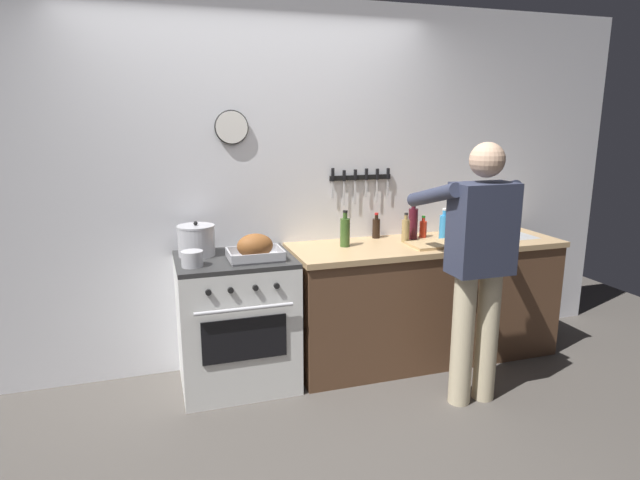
# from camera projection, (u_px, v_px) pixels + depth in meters

# --- Properties ---
(ground_plane) EXTENTS (8.00, 8.00, 0.00)m
(ground_plane) POSITION_uv_depth(u_px,v_px,m) (310.00, 461.00, 2.86)
(ground_plane) COLOR #4C4742
(wall_back) EXTENTS (6.00, 0.13, 2.60)m
(wall_back) POSITION_uv_depth(u_px,v_px,m) (255.00, 189.00, 3.82)
(wall_back) COLOR silver
(wall_back) RESTS_ON ground
(counter_block) EXTENTS (2.03, 0.65, 0.90)m
(counter_block) POSITION_uv_depth(u_px,v_px,m) (425.00, 299.00, 4.04)
(counter_block) COLOR brown
(counter_block) RESTS_ON ground
(stove) EXTENTS (0.76, 0.67, 0.90)m
(stove) POSITION_uv_depth(u_px,v_px,m) (237.00, 321.00, 3.61)
(stove) COLOR white
(stove) RESTS_ON ground
(person_cook) EXTENTS (0.51, 0.63, 1.66)m
(person_cook) POSITION_uv_depth(u_px,v_px,m) (478.00, 258.00, 3.29)
(person_cook) COLOR #C6B793
(person_cook) RESTS_ON ground
(roasting_pan) EXTENTS (0.35, 0.26, 0.17)m
(roasting_pan) POSITION_uv_depth(u_px,v_px,m) (255.00, 248.00, 3.44)
(roasting_pan) COLOR #B7B7BC
(roasting_pan) RESTS_ON stove
(stock_pot) EXTENTS (0.25, 0.25, 0.23)m
(stock_pot) POSITION_uv_depth(u_px,v_px,m) (196.00, 240.00, 3.54)
(stock_pot) COLOR #B7B7BC
(stock_pot) RESTS_ON stove
(saucepan) EXTENTS (0.13, 0.13, 0.10)m
(saucepan) POSITION_uv_depth(u_px,v_px,m) (192.00, 259.00, 3.28)
(saucepan) COLOR #B7B7BC
(saucepan) RESTS_ON stove
(cutting_board) EXTENTS (0.36, 0.24, 0.02)m
(cutting_board) POSITION_uv_depth(u_px,v_px,m) (435.00, 244.00, 3.82)
(cutting_board) COLOR tan
(cutting_board) RESTS_ON counter_block
(bottle_wine_red) EXTENTS (0.07, 0.07, 0.30)m
(bottle_wine_red) POSITION_uv_depth(u_px,v_px,m) (413.00, 223.00, 4.01)
(bottle_wine_red) COLOR #47141E
(bottle_wine_red) RESTS_ON counter_block
(bottle_vinegar) EXTENTS (0.06, 0.06, 0.22)m
(bottle_vinegar) POSITION_uv_depth(u_px,v_px,m) (406.00, 230.00, 3.92)
(bottle_vinegar) COLOR #997F4C
(bottle_vinegar) RESTS_ON counter_block
(bottle_hot_sauce) EXTENTS (0.06, 0.06, 0.17)m
(bottle_hot_sauce) POSITION_uv_depth(u_px,v_px,m) (423.00, 229.00, 4.08)
(bottle_hot_sauce) COLOR red
(bottle_hot_sauce) RESTS_ON counter_block
(bottle_olive_oil) EXTENTS (0.07, 0.07, 0.26)m
(bottle_olive_oil) POSITION_uv_depth(u_px,v_px,m) (345.00, 232.00, 3.78)
(bottle_olive_oil) COLOR #385623
(bottle_olive_oil) RESTS_ON counter_block
(bottle_dish_soap) EXTENTS (0.07, 0.07, 0.23)m
(bottle_dish_soap) POSITION_uv_depth(u_px,v_px,m) (444.00, 226.00, 4.02)
(bottle_dish_soap) COLOR #338CCC
(bottle_dish_soap) RESTS_ON counter_block
(bottle_soy_sauce) EXTENTS (0.06, 0.06, 0.19)m
(bottle_soy_sauce) POSITION_uv_depth(u_px,v_px,m) (376.00, 228.00, 4.06)
(bottle_soy_sauce) COLOR black
(bottle_soy_sauce) RESTS_ON counter_block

